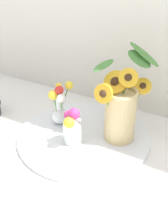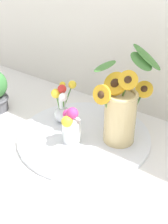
{
  "view_description": "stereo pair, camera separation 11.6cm",
  "coord_description": "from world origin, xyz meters",
  "px_view_note": "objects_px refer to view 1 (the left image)",
  "views": [
    {
      "loc": [
        0.46,
        -0.81,
        0.73
      ],
      "look_at": [
        -0.03,
        0.06,
        0.12
      ],
      "focal_mm": 50.0,
      "sensor_mm": 36.0,
      "label": 1
    },
    {
      "loc": [
        0.56,
        -0.75,
        0.73
      ],
      "look_at": [
        -0.03,
        0.06,
        0.12
      ],
      "focal_mm": 50.0,
      "sensor_mm": 36.0,
      "label": 2
    }
  ],
  "objects_px": {
    "vase_small_center": "(72,127)",
    "vase_bulb_right": "(59,107)",
    "serving_tray": "(84,137)",
    "mason_jar_sunflowers": "(121,109)"
  },
  "relations": [
    {
      "from": "serving_tray",
      "to": "vase_bulb_right",
      "type": "xyz_separation_m",
      "value": [
        -0.13,
        0.03,
        0.09
      ]
    },
    {
      "from": "vase_small_center",
      "to": "serving_tray",
      "type": "bearing_deg",
      "value": 74.71
    },
    {
      "from": "serving_tray",
      "to": "mason_jar_sunflowers",
      "type": "xyz_separation_m",
      "value": [
        0.12,
        0.06,
        0.13
      ]
    },
    {
      "from": "serving_tray",
      "to": "vase_bulb_right",
      "type": "distance_m",
      "value": 0.16
    },
    {
      "from": "vase_small_center",
      "to": "vase_bulb_right",
      "type": "distance_m",
      "value": 0.14
    },
    {
      "from": "mason_jar_sunflowers",
      "to": "vase_small_center",
      "type": "distance_m",
      "value": 0.19
    },
    {
      "from": "vase_small_center",
      "to": "vase_bulb_right",
      "type": "xyz_separation_m",
      "value": [
        -0.11,
        0.09,
        0.01
      ]
    },
    {
      "from": "mason_jar_sunflowers",
      "to": "vase_small_center",
      "type": "bearing_deg",
      "value": -139.83
    },
    {
      "from": "serving_tray",
      "to": "vase_bulb_right",
      "type": "height_order",
      "value": "vase_bulb_right"
    },
    {
      "from": "serving_tray",
      "to": "mason_jar_sunflowers",
      "type": "bearing_deg",
      "value": 24.86
    }
  ]
}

